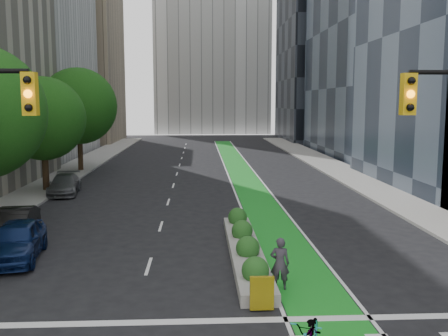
{
  "coord_description": "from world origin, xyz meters",
  "views": [
    {
      "loc": [
        -0.59,
        -11.99,
        6.06
      ],
      "look_at": [
        0.56,
        11.02,
        3.0
      ],
      "focal_mm": 40.0,
      "sensor_mm": 36.0,
      "label": 1
    }
  ],
  "objects": [
    {
      "name": "sidewalk_left",
      "position": [
        -11.8,
        25.0,
        0.07
      ],
      "size": [
        3.6,
        90.0,
        0.15
      ],
      "primitive_type": "cube",
      "color": "gray",
      "rests_on": "ground"
    },
    {
      "name": "sidewalk_right",
      "position": [
        11.8,
        25.0,
        0.07
      ],
      "size": [
        3.6,
        90.0,
        0.15
      ],
      "primitive_type": "cube",
      "color": "gray",
      "rests_on": "ground"
    },
    {
      "name": "bike_lane_paint",
      "position": [
        3.0,
        30.0,
        0.01
      ],
      "size": [
        2.2,
        70.0,
        0.01
      ],
      "primitive_type": "cube",
      "color": "#198C22",
      "rests_on": "ground"
    },
    {
      "name": "building_tan_far",
      "position": [
        -20.0,
        66.0,
        13.0
      ],
      "size": [
        14.0,
        16.0,
        26.0
      ],
      "primitive_type": "cube",
      "color": "tan",
      "rests_on": "ground"
    },
    {
      "name": "building_dark_end",
      "position": [
        20.0,
        68.0,
        14.0
      ],
      "size": [
        14.0,
        18.0,
        28.0
      ],
      "primitive_type": "cube",
      "color": "black",
      "rests_on": "ground"
    },
    {
      "name": "tree_midfar",
      "position": [
        -11.0,
        22.0,
        4.95
      ],
      "size": [
        5.6,
        5.6,
        7.76
      ],
      "color": "black",
      "rests_on": "ground"
    },
    {
      "name": "tree_far",
      "position": [
        -11.0,
        32.0,
        5.69
      ],
      "size": [
        6.6,
        6.6,
        9.0
      ],
      "color": "black",
      "rests_on": "ground"
    },
    {
      "name": "median_planter",
      "position": [
        1.2,
        7.04,
        0.37
      ],
      "size": [
        1.2,
        10.26,
        1.1
      ],
      "color": "gray",
      "rests_on": "ground"
    },
    {
      "name": "cyclist",
      "position": [
        2.0,
        3.51,
        0.86
      ],
      "size": [
        0.69,
        0.52,
        1.73
      ],
      "primitive_type": "imported",
      "rotation": [
        0.0,
        0.0,
        2.97
      ],
      "color": "#352F39",
      "rests_on": "ground"
    },
    {
      "name": "parked_car_left_near",
      "position": [
        -7.64,
        7.06,
        0.75
      ],
      "size": [
        2.34,
        4.62,
        1.51
      ],
      "primitive_type": "imported",
      "rotation": [
        0.0,
        0.0,
        0.13
      ],
      "color": "#0C1C48",
      "rests_on": "ground"
    },
    {
      "name": "parked_car_left_mid",
      "position": [
        -8.81,
        10.06,
        0.68
      ],
      "size": [
        1.86,
        4.24,
        1.36
      ],
      "primitive_type": "imported",
      "rotation": [
        0.0,
        0.0,
        0.1
      ],
      "color": "black",
      "rests_on": "ground"
    },
    {
      "name": "parked_car_left_far",
      "position": [
        -9.5,
        20.98,
        0.65
      ],
      "size": [
        2.35,
        4.68,
        1.3
      ],
      "primitive_type": "imported",
      "rotation": [
        0.0,
        0.0,
        0.12
      ],
      "color": "#515356",
      "rests_on": "ground"
    }
  ]
}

